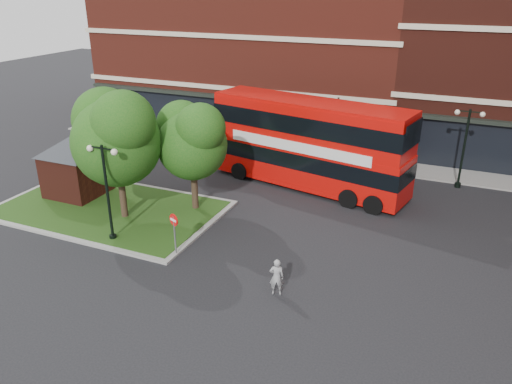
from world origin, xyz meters
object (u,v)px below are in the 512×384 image
at_px(car_white, 354,155).
at_px(woman, 277,277).
at_px(bus, 309,138).
at_px(car_silver, 249,144).

bearing_deg(car_white, woman, -176.44).
relative_size(woman, car_white, 0.36).
relative_size(bus, car_silver, 2.96).
height_order(bus, car_silver, bus).
bearing_deg(car_white, car_silver, 96.49).
height_order(car_silver, car_white, car_white).
height_order(woman, car_white, woman).
bearing_deg(woman, car_white, -104.70).
distance_m(woman, car_silver, 18.26).
relative_size(car_silver, car_white, 0.95).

